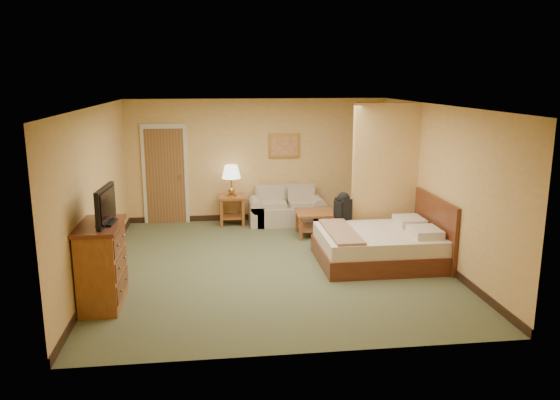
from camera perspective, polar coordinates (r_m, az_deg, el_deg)
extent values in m
plane|color=#535B3B|center=(9.10, -0.67, -6.77)|extent=(6.00, 6.00, 0.00)
plane|color=white|center=(8.59, -0.72, 9.81)|extent=(6.00, 6.00, 0.00)
cube|color=tan|center=(11.69, -2.36, 4.17)|extent=(5.50, 0.02, 2.60)
cube|color=tan|center=(8.88, -18.62, 0.78)|extent=(0.02, 6.00, 2.60)
cube|color=tan|center=(9.46, 16.11, 1.64)|extent=(0.02, 6.00, 2.60)
cube|color=tan|center=(10.10, 10.93, 2.59)|extent=(1.20, 0.15, 2.60)
cube|color=beige|center=(11.70, -11.90, 2.68)|extent=(0.94, 0.06, 2.10)
cube|color=brown|center=(11.70, -11.89, 2.42)|extent=(0.80, 0.04, 2.00)
cylinder|color=#A0743B|center=(11.62, -10.44, 2.42)|extent=(0.04, 0.12, 0.04)
cube|color=black|center=(11.93, -2.30, -1.74)|extent=(5.50, 0.02, 0.12)
cube|color=tan|center=(11.51, 0.72, -1.57)|extent=(1.30, 0.70, 0.39)
cube|color=tan|center=(11.71, 0.53, 0.68)|extent=(1.30, 0.17, 0.41)
cube|color=tan|center=(11.43, -2.50, -1.56)|extent=(0.28, 0.70, 0.44)
cube|color=tan|center=(11.61, 3.90, -1.36)|extent=(0.28, 0.70, 0.44)
cube|color=brown|center=(11.44, -5.07, 0.34)|extent=(0.56, 0.56, 0.04)
cube|color=brown|center=(11.54, -5.03, -1.72)|extent=(0.47, 0.47, 0.03)
cube|color=brown|center=(11.29, -6.13, -1.46)|extent=(0.06, 0.06, 0.57)
cube|color=brown|center=(11.30, -3.87, -1.39)|extent=(0.06, 0.06, 0.57)
cube|color=brown|center=(11.72, -6.18, -0.93)|extent=(0.06, 0.06, 0.57)
cube|color=brown|center=(11.74, -4.00, -0.86)|extent=(0.06, 0.06, 0.57)
cylinder|color=#A0743B|center=(11.43, -5.08, 0.55)|extent=(0.19, 0.19, 0.04)
cylinder|color=#A0743B|center=(11.38, -5.10, 1.78)|extent=(0.03, 0.03, 0.32)
cone|color=white|center=(11.34, -5.12, 2.96)|extent=(0.39, 0.39, 0.27)
cube|color=brown|center=(10.64, 3.72, -1.33)|extent=(0.78, 0.78, 0.04)
cube|color=brown|center=(10.71, 3.69, -2.88)|extent=(0.67, 0.67, 0.03)
cube|color=brown|center=(10.34, 2.28, -3.07)|extent=(0.05, 0.05, 0.45)
cube|color=brown|center=(11.06, 5.02, -2.05)|extent=(0.05, 0.05, 0.45)
cube|color=#B78E3F|center=(11.69, 0.43, 5.67)|extent=(0.68, 0.03, 0.53)
cube|color=#AE5E35|center=(11.67, 0.45, 5.65)|extent=(0.57, 0.02, 0.42)
cube|color=brown|center=(7.78, -18.08, -6.64)|extent=(0.50, 0.99, 1.08)
cube|color=#502212|center=(7.62, -18.38, -2.60)|extent=(0.56, 1.06, 0.05)
cube|color=black|center=(7.59, -17.66, -2.27)|extent=(0.23, 0.37, 0.03)
cube|color=black|center=(7.53, -17.78, -0.51)|extent=(0.12, 0.82, 0.49)
cube|color=#502212|center=(9.31, 10.22, -5.55)|extent=(2.00, 1.60, 0.30)
cube|color=#F5E4C9|center=(9.23, 10.28, -3.96)|extent=(1.94, 1.54, 0.24)
cube|color=#502212|center=(9.52, 15.84, -2.92)|extent=(0.06, 1.70, 1.10)
cube|color=silver|center=(9.08, 14.91, -3.29)|extent=(0.45, 0.55, 0.14)
cube|color=silver|center=(9.70, 13.38, -2.17)|extent=(0.45, 0.55, 0.14)
cube|color=#926D50|center=(9.02, 6.37, -3.30)|extent=(0.45, 1.50, 0.05)
cube|color=black|center=(9.86, 6.62, -0.90)|extent=(0.29, 0.33, 0.38)
sphere|color=black|center=(9.82, 6.65, 0.17)|extent=(0.23, 0.23, 0.23)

